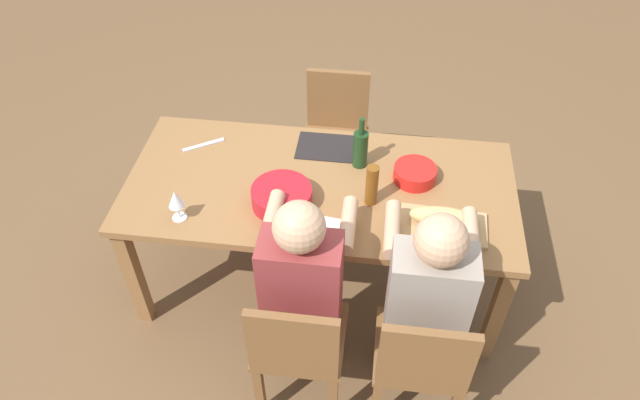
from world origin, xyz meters
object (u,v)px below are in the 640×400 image
diner_far_center (303,283)px  wine_bottle (360,148)px  chair_far_left (421,360)px  diner_far_left (427,295)px  bread_loaf (445,218)px  dining_table (320,196)px  cutting_board (443,226)px  wine_glass (176,200)px  beer_bottle (372,185)px  chair_near_center (336,131)px  chair_far_center (298,346)px  napkin_stack (335,231)px  serving_bowl_fruit (415,173)px  serving_bowl_salad (282,195)px

diner_far_center → wine_bottle: size_ratio=4.14×
chair_far_left → wine_bottle: 1.07m
diner_far_left → bread_loaf: size_ratio=3.75×
dining_table → cutting_board: (-0.60, 0.22, 0.09)m
dining_table → wine_glass: wine_glass is taller
bread_loaf → beer_bottle: size_ratio=1.45×
chair_near_center → chair_far_center: bearing=90.0°
diner_far_left → napkin_stack: 0.50m
cutting_board → diner_far_left: bearing=79.8°
chair_near_center → wine_bottle: size_ratio=2.93×
diner_far_left → serving_bowl_fruit: bearing=-84.2°
dining_table → chair_far_center: bearing=90.0°
chair_far_left → napkin_stack: (0.42, -0.45, 0.27)m
serving_bowl_fruit → chair_far_center: bearing=61.8°
chair_far_center → beer_bottle: beer_bottle is taller
serving_bowl_salad → beer_bottle: 0.43m
napkin_stack → chair_far_left: bearing=133.0°
serving_bowl_salad → beer_bottle: (-0.42, -0.06, 0.06)m
chair_near_center → chair_far_left: bearing=109.1°
beer_bottle → dining_table: bearing=-20.4°
cutting_board → wine_bottle: bearing=-43.5°
bread_loaf → napkin_stack: (0.49, 0.10, -0.05)m
napkin_stack → bread_loaf: bearing=-168.6°
chair_near_center → diner_far_left: bearing=111.4°
chair_far_center → serving_bowl_fruit: chair_far_center is taller
chair_far_left → napkin_stack: bearing=-47.0°
diner_far_left → chair_far_center: diner_far_left is taller
dining_table → wine_bottle: 0.32m
diner_far_center → beer_bottle: (-0.26, -0.49, 0.15)m
serving_bowl_fruit → napkin_stack: serving_bowl_fruit is taller
diner_far_center → cutting_board: 0.71m
serving_bowl_salad → napkin_stack: size_ratio=2.08×
dining_table → wine_glass: bearing=26.8°
diner_far_left → serving_bowl_salad: size_ratio=4.11×
chair_near_center → serving_bowl_salad: bearing=80.0°
diner_far_left → chair_near_center: bearing=-68.6°
dining_table → bread_loaf: (-0.60, 0.22, 0.15)m
diner_far_center → wine_glass: 0.70m
diner_far_center → beer_bottle: bearing=-117.6°
serving_bowl_fruit → wine_glass: wine_glass is taller
chair_far_center → cutting_board: bearing=-137.4°
diner_far_left → serving_bowl_salad: 0.83m
wine_bottle → diner_far_left: bearing=114.7°
dining_table → cutting_board: bearing=159.8°
chair_far_left → serving_bowl_salad: (0.70, -0.61, 0.31)m
bread_loaf → wine_bottle: bearing=-43.5°
serving_bowl_salad → napkin_stack: 0.32m
diner_far_left → diner_far_center: (0.53, 0.00, 0.00)m
diner_far_left → diner_far_center: bearing=0.0°
dining_table → chair_far_center: (0.00, 0.77, -0.18)m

